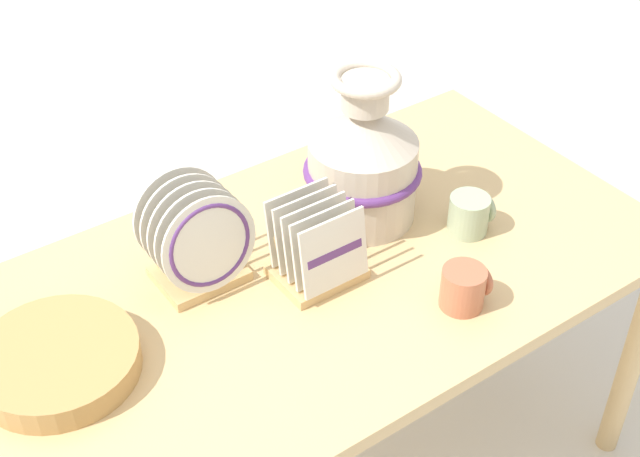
{
  "coord_description": "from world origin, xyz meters",
  "views": [
    {
      "loc": [
        -0.83,
        -1.18,
        1.98
      ],
      "look_at": [
        0.0,
        0.0,
        0.84
      ],
      "focal_mm": 50.0,
      "sensor_mm": 36.0,
      "label": 1
    }
  ],
  "objects_px": {
    "ceramic_vase": "(363,160)",
    "mug_terracotta_glaze": "(465,287)",
    "dish_rack_round_plates": "(198,242)",
    "dish_rack_square_plates": "(316,251)",
    "wicker_charger_stack": "(57,361)",
    "mug_sage_glaze": "(470,214)"
  },
  "relations": [
    {
      "from": "dish_rack_round_plates",
      "to": "mug_sage_glaze",
      "type": "distance_m",
      "value": 0.61
    },
    {
      "from": "wicker_charger_stack",
      "to": "mug_terracotta_glaze",
      "type": "distance_m",
      "value": 0.81
    },
    {
      "from": "ceramic_vase",
      "to": "mug_terracotta_glaze",
      "type": "height_order",
      "value": "ceramic_vase"
    },
    {
      "from": "ceramic_vase",
      "to": "mug_sage_glaze",
      "type": "distance_m",
      "value": 0.27
    },
    {
      "from": "mug_sage_glaze",
      "to": "ceramic_vase",
      "type": "bearing_deg",
      "value": 131.29
    },
    {
      "from": "ceramic_vase",
      "to": "dish_rack_round_plates",
      "type": "height_order",
      "value": "ceramic_vase"
    },
    {
      "from": "ceramic_vase",
      "to": "wicker_charger_stack",
      "type": "distance_m",
      "value": 0.77
    },
    {
      "from": "dish_rack_square_plates",
      "to": "mug_terracotta_glaze",
      "type": "distance_m",
      "value": 0.31
    },
    {
      "from": "mug_terracotta_glaze",
      "to": "mug_sage_glaze",
      "type": "xyz_separation_m",
      "value": [
        0.18,
        0.17,
        0.0
      ]
    },
    {
      "from": "ceramic_vase",
      "to": "mug_sage_glaze",
      "type": "relative_size",
      "value": 3.67
    },
    {
      "from": "wicker_charger_stack",
      "to": "dish_rack_square_plates",
      "type": "bearing_deg",
      "value": -5.89
    },
    {
      "from": "mug_terracotta_glaze",
      "to": "mug_sage_glaze",
      "type": "height_order",
      "value": "same"
    },
    {
      "from": "wicker_charger_stack",
      "to": "mug_terracotta_glaze",
      "type": "bearing_deg",
      "value": -21.92
    },
    {
      "from": "dish_rack_square_plates",
      "to": "wicker_charger_stack",
      "type": "distance_m",
      "value": 0.56
    },
    {
      "from": "wicker_charger_stack",
      "to": "mug_terracotta_glaze",
      "type": "xyz_separation_m",
      "value": [
        0.75,
        -0.3,
        0.02
      ]
    },
    {
      "from": "wicker_charger_stack",
      "to": "ceramic_vase",
      "type": "bearing_deg",
      "value": 4.51
    },
    {
      "from": "dish_rack_square_plates",
      "to": "ceramic_vase",
      "type": "bearing_deg",
      "value": 29.35
    },
    {
      "from": "mug_terracotta_glaze",
      "to": "dish_rack_square_plates",
      "type": "bearing_deg",
      "value": 128.65
    },
    {
      "from": "dish_rack_round_plates",
      "to": "mug_terracotta_glaze",
      "type": "relative_size",
      "value": 2.36
    },
    {
      "from": "dish_rack_round_plates",
      "to": "dish_rack_square_plates",
      "type": "relative_size",
      "value": 1.29
    },
    {
      "from": "dish_rack_round_plates",
      "to": "dish_rack_square_plates",
      "type": "xyz_separation_m",
      "value": [
        0.21,
        -0.13,
        -0.03
      ]
    },
    {
      "from": "dish_rack_square_plates",
      "to": "mug_sage_glaze",
      "type": "distance_m",
      "value": 0.38
    }
  ]
}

